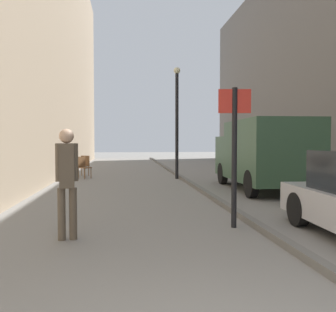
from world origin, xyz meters
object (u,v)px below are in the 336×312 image
at_px(pedestrian_main_foreground, 67,176).
at_px(delivery_van, 263,153).
at_px(street_sign_post, 234,145).
at_px(cafe_chair_by_doorway, 83,166).
at_px(lamp_post, 177,115).
at_px(cafe_chair_near_window, 84,164).

bearing_deg(pedestrian_main_foreground, delivery_van, -142.59).
relative_size(delivery_van, street_sign_post, 1.90).
bearing_deg(delivery_van, cafe_chair_by_doorway, 146.15).
bearing_deg(pedestrian_main_foreground, lamp_post, -116.17).
bearing_deg(street_sign_post, delivery_van, -109.45).
xyz_separation_m(pedestrian_main_foreground, delivery_van, (5.48, 5.44, 0.18)).
relative_size(delivery_van, cafe_chair_near_window, 5.25).
height_order(pedestrian_main_foreground, delivery_van, delivery_van).
distance_m(delivery_van, lamp_post, 4.75).
relative_size(lamp_post, cafe_chair_near_window, 5.06).
bearing_deg(cafe_chair_by_doorway, pedestrian_main_foreground, 45.14).
distance_m(pedestrian_main_foreground, street_sign_post, 3.04).
bearing_deg(delivery_van, lamp_post, 122.57).
height_order(delivery_van, cafe_chair_by_doorway, delivery_van).
distance_m(lamp_post, cafe_chair_near_window, 4.99).
bearing_deg(pedestrian_main_foreground, cafe_chair_near_window, -92.54).
bearing_deg(delivery_van, cafe_chair_near_window, 140.20).
distance_m(delivery_van, cafe_chair_near_window, 8.61).
height_order(pedestrian_main_foreground, cafe_chair_near_window, pedestrian_main_foreground).
bearing_deg(street_sign_post, cafe_chair_by_doorway, -60.51).
bearing_deg(cafe_chair_near_window, cafe_chair_by_doorway, 120.05).
relative_size(pedestrian_main_foreground, cafe_chair_near_window, 1.93).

